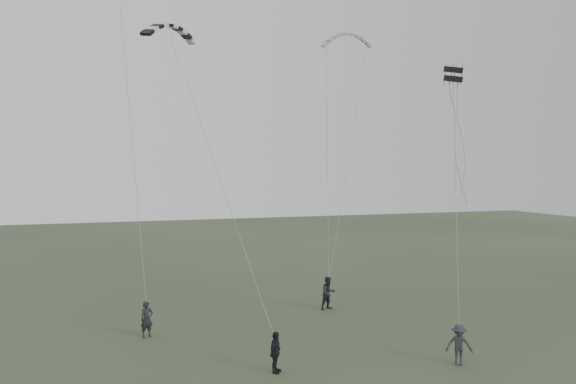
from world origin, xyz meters
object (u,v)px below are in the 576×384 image
object	(u,v)px
flyer_far	(459,345)
kite_pale_large	(347,34)
flyer_left	(147,319)
flyer_center	(275,352)
kite_striped	(170,25)
flyer_right	(329,293)
kite_box	(453,74)

from	to	relation	value
flyer_far	kite_pale_large	distance (m)	22.50
flyer_left	kite_pale_large	distance (m)	22.64
flyer_center	kite_striped	distance (m)	14.75
flyer_right	flyer_far	xyz separation A→B (m)	(1.54, -10.47, -0.10)
kite_pale_large	kite_box	world-z (taller)	kite_pale_large
flyer_far	kite_striped	xyz separation A→B (m)	(-11.26, 5.51, 13.73)
flyer_center	kite_pale_large	bearing A→B (deg)	3.29
flyer_right	flyer_center	xyz separation A→B (m)	(-6.07, -8.82, -0.12)
flyer_center	kite_box	bearing A→B (deg)	-40.10
kite_pale_large	flyer_far	bearing A→B (deg)	-81.36
flyer_left	kite_pale_large	bearing A→B (deg)	8.09
flyer_far	kite_striped	bearing A→B (deg)	-177.91
flyer_left	flyer_far	bearing A→B (deg)	-52.47
flyer_center	kite_pale_large	world-z (taller)	kite_pale_large
kite_striped	kite_box	size ratio (longest dim) A/B	3.57
flyer_center	kite_pale_large	size ratio (longest dim) A/B	0.49
flyer_right	flyer_far	size ratio (longest dim) A/B	1.12
flyer_right	kite_pale_large	distance (m)	17.41
kite_striped	kite_box	xyz separation A→B (m)	(13.42, -1.81, -1.69)
flyer_center	flyer_far	bearing A→B (deg)	-64.21
flyer_left	flyer_right	size ratio (longest dim) A/B	0.91
flyer_far	kite_striped	world-z (taller)	kite_striped
flyer_center	kite_box	xyz separation A→B (m)	(9.77, 2.06, 12.06)
kite_striped	flyer_center	bearing A→B (deg)	-74.16
flyer_left	flyer_center	world-z (taller)	flyer_left
flyer_center	flyer_right	bearing A→B (deg)	3.46
flyer_right	flyer_center	world-z (taller)	flyer_right
kite_striped	kite_pale_large	bearing A→B (deg)	8.99
flyer_right	kite_box	size ratio (longest dim) A/B	2.69
kite_striped	kite_box	distance (m)	13.65
flyer_right	kite_box	bearing A→B (deg)	-74.52
flyer_center	flyer_far	distance (m)	7.79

